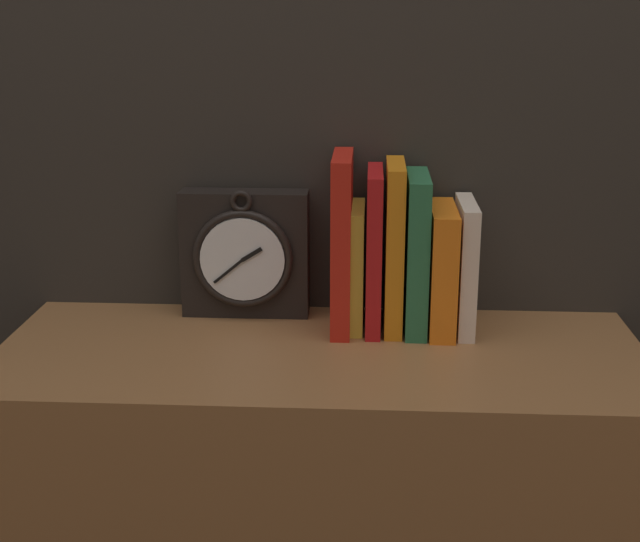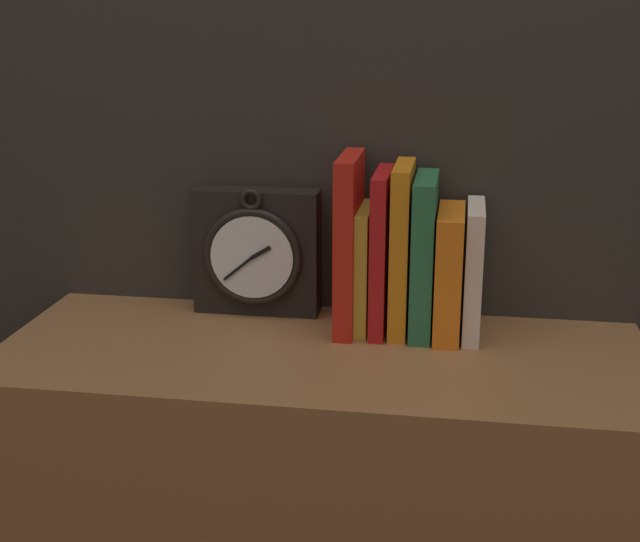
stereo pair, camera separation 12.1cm
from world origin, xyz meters
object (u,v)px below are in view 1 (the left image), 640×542
Objects in this scene: book_slot0_red at (342,242)px; book_slot4_green at (416,253)px; book_slot2_red at (374,250)px; clock at (245,254)px; book_slot3_orange at (394,246)px; book_slot1_yellow at (358,266)px; book_slot6_cream at (465,266)px; book_slot5_orange at (441,269)px.

book_slot0_red reaches higher than book_slot4_green.
book_slot2_red is 1.03× the size of book_slot4_green.
clock is at bearing 164.57° from book_slot0_red.
book_slot0_red is (0.15, -0.04, 0.03)m from clock.
book_slot0_red reaches higher than book_slot3_orange.
book_slot6_cream is (0.16, -0.01, 0.01)m from book_slot1_yellow.
clock is at bearing 171.87° from book_slot5_orange.
book_slot3_orange is (0.05, -0.00, 0.03)m from book_slot1_yellow.
book_slot6_cream is at bearing 0.17° from book_slot2_red.
book_slot1_yellow is 0.09m from book_slot4_green.
book_slot3_orange reaches higher than book_slot6_cream.
book_slot1_yellow is at bearing 165.17° from book_slot2_red.
book_slot5_orange is (0.10, -0.00, -0.03)m from book_slot2_red.
book_slot1_yellow is 0.04m from book_slot2_red.
book_slot5_orange is at bearing -173.26° from book_slot6_cream.
book_slot0_red reaches higher than clock.
clock is at bearing 170.78° from book_slot3_orange.
book_slot4_green is (0.03, -0.00, -0.01)m from book_slot3_orange.
book_slot2_red is (0.02, -0.01, 0.03)m from book_slot1_yellow.
book_slot5_orange reaches higher than book_slot1_yellow.
book_slot2_red is at bearing -179.83° from book_slot6_cream.
book_slot2_red is 0.10m from book_slot5_orange.
book_slot2_red is 0.96× the size of book_slot3_orange.
clock is 0.78× the size of book_slot0_red.
book_slot2_red is at bearing 3.21° from book_slot0_red.
book_slot1_yellow is (0.02, 0.01, -0.04)m from book_slot0_red.
book_slot1_yellow is 0.16m from book_slot6_cream.
book_slot4_green is (0.11, 0.00, -0.01)m from book_slot0_red.
book_slot2_red is 0.06m from book_slot4_green.
book_slot6_cream is (0.33, -0.04, -0.00)m from clock.
book_slot1_yellow is 0.77× the size of book_slot2_red.
book_slot0_red reaches higher than book_slot1_yellow.
book_slot2_red is at bearing -176.24° from book_slot3_orange.
book_slot6_cream reaches higher than book_slot1_yellow.
book_slot0_red is 0.11m from book_slot4_green.
book_slot0_red is at bearing -176.79° from book_slot2_red.
book_slot4_green reaches higher than book_slot5_orange.
book_slot2_red is 1.29× the size of book_slot5_orange.
book_slot6_cream reaches higher than book_slot5_orange.
book_slot5_orange is 0.96× the size of book_slot6_cream.
book_slot3_orange reaches higher than book_slot4_green.
book_slot2_red is at bearing 177.88° from book_slot5_orange.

